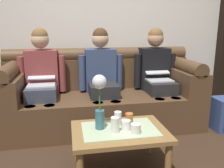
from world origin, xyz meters
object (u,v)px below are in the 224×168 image
(cup_near_left, at_px, (136,129))
(cup_near_right, at_px, (115,125))
(person_middle, at_px, (102,74))
(cup_far_left, at_px, (129,119))
(coffee_table, at_px, (119,135))
(cup_far_right, at_px, (126,125))
(person_left, at_px, (42,76))
(couch, at_px, (102,97))
(flower_vase, at_px, (100,97))
(cup_far_center, at_px, (117,119))
(person_right, at_px, (157,72))

(cup_near_left, height_order, cup_near_right, cup_near_right)
(person_middle, height_order, cup_far_left, person_middle)
(person_middle, distance_m, cup_near_right, 1.13)
(coffee_table, relative_size, cup_near_left, 9.88)
(cup_far_right, bearing_deg, cup_near_left, -51.14)
(person_middle, height_order, cup_near_right, person_middle)
(person_left, distance_m, person_middle, 0.72)
(cup_far_right, bearing_deg, coffee_table, 141.68)
(cup_far_left, height_order, cup_far_right, cup_far_left)
(couch, relative_size, cup_far_left, 22.73)
(flower_vase, height_order, cup_far_center, flower_vase)
(cup_near_right, relative_size, cup_far_left, 1.23)
(person_left, xyz_separation_m, person_middle, (0.72, 0.00, 0.00))
(person_middle, height_order, cup_far_center, person_middle)
(person_middle, bearing_deg, flower_vase, -99.19)
(person_middle, distance_m, cup_near_left, 1.18)
(coffee_table, xyz_separation_m, cup_far_left, (0.10, 0.07, 0.11))
(person_left, height_order, flower_vase, person_left)
(couch, xyz_separation_m, person_middle, (-0.00, -0.00, 0.29))
(couch, distance_m, flower_vase, 1.07)
(person_middle, height_order, cup_near_left, person_middle)
(cup_near_left, relative_size, cup_far_right, 0.95)
(couch, xyz_separation_m, coffee_table, (-0.00, -1.05, -0.04))
(cup_near_left, bearing_deg, person_left, 125.68)
(person_right, distance_m, coffee_table, 1.31)
(coffee_table, bearing_deg, flower_vase, 168.07)
(cup_far_left, bearing_deg, cup_far_right, -116.89)
(person_middle, relative_size, person_right, 1.00)
(flower_vase, relative_size, cup_far_right, 5.42)
(cup_far_center, bearing_deg, flower_vase, -167.56)
(cup_near_left, relative_size, cup_far_center, 0.64)
(flower_vase, bearing_deg, cup_near_left, -28.58)
(coffee_table, distance_m, cup_near_right, 0.15)
(coffee_table, bearing_deg, couch, 90.00)
(cup_near_left, xyz_separation_m, cup_far_left, (-0.01, 0.18, 0.01))
(person_left, relative_size, cup_far_center, 9.64)
(cup_near_left, bearing_deg, cup_far_right, 128.86)
(person_middle, relative_size, cup_far_right, 14.16)
(person_right, height_order, cup_near_left, person_right)
(person_left, height_order, coffee_table, person_left)
(cup_near_right, bearing_deg, coffee_table, 51.04)
(cup_far_right, bearing_deg, couch, 92.56)
(coffee_table, height_order, flower_vase, flower_vase)
(person_right, height_order, cup_far_right, person_right)
(person_right, bearing_deg, flower_vase, -131.26)
(coffee_table, relative_size, cup_near_right, 6.21)
(person_right, relative_size, cup_far_right, 14.16)
(cup_far_right, bearing_deg, flower_vase, 161.02)
(person_middle, distance_m, cup_far_left, 1.00)
(person_right, height_order, cup_far_center, person_right)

